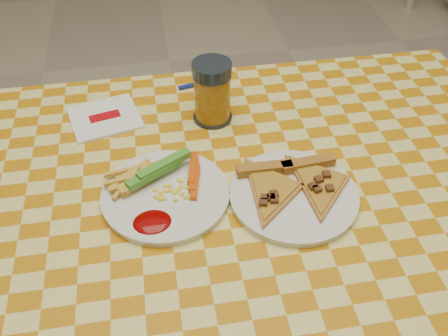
{
  "coord_description": "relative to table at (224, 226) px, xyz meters",
  "views": [
    {
      "loc": [
        -0.1,
        -0.62,
        1.42
      ],
      "look_at": [
        0.01,
        0.06,
        0.78
      ],
      "focal_mm": 40.0,
      "sensor_mm": 36.0,
      "label": 1
    }
  ],
  "objects": [
    {
      "name": "plate_right",
      "position": [
        0.12,
        -0.02,
        0.08
      ],
      "size": [
        0.24,
        0.24,
        0.01
      ],
      "primitive_type": "cylinder",
      "rotation": [
        0.0,
        0.0,
        -0.05
      ],
      "color": "white",
      "rests_on": "table"
    },
    {
      "name": "napkin",
      "position": [
        -0.21,
        0.28,
        0.08
      ],
      "size": [
        0.17,
        0.16,
        0.01
      ],
      "rotation": [
        0.0,
        0.0,
        0.24
      ],
      "color": "white",
      "rests_on": "table"
    },
    {
      "name": "fork",
      "position": [
        0.02,
        0.38,
        0.08
      ],
      "size": [
        0.13,
        0.04,
        0.01
      ],
      "rotation": [
        0.0,
        0.0,
        0.22
      ],
      "color": "navy",
      "rests_on": "table"
    },
    {
      "name": "fries_veggies",
      "position": [
        -0.11,
        0.04,
        0.1
      ],
      "size": [
        0.2,
        0.19,
        0.04
      ],
      "color": "gold",
      "rests_on": "plate_left"
    },
    {
      "name": "pizza_slices",
      "position": [
        0.13,
        -0.0,
        0.09
      ],
      "size": [
        0.23,
        0.21,
        0.02
      ],
      "color": "gold",
      "rests_on": "plate_right"
    },
    {
      "name": "table",
      "position": [
        0.0,
        0.0,
        0.0
      ],
      "size": [
        1.28,
        0.88,
        0.76
      ],
      "color": "white",
      "rests_on": "ground"
    },
    {
      "name": "plate_left",
      "position": [
        -0.1,
        0.02,
        0.08
      ],
      "size": [
        0.23,
        0.23,
        0.01
      ],
      "primitive_type": "cylinder",
      "rotation": [
        0.0,
        0.0,
        0.0
      ],
      "color": "white",
      "rests_on": "table"
    },
    {
      "name": "drink_glass",
      "position": [
        0.02,
        0.25,
        0.14
      ],
      "size": [
        0.08,
        0.08,
        0.14
      ],
      "color": "black",
      "rests_on": "table"
    }
  ]
}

